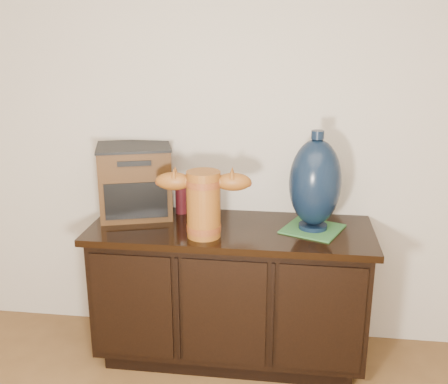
# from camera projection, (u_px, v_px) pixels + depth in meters

# --- Properties ---
(sideboard) EXTENTS (1.46, 0.56, 0.75)m
(sideboard) POSITION_uv_depth(u_px,v_px,m) (230.00, 291.00, 2.81)
(sideboard) COLOR black
(sideboard) RESTS_ON ground
(terracotta_vessel) EXTENTS (0.47, 0.18, 0.33)m
(terracotta_vessel) POSITION_uv_depth(u_px,v_px,m) (204.00, 200.00, 2.53)
(terracotta_vessel) COLOR #8F511A
(terracotta_vessel) RESTS_ON sideboard
(tv_radio) EXTENTS (0.46, 0.41, 0.39)m
(tv_radio) POSITION_uv_depth(u_px,v_px,m) (135.00, 181.00, 2.83)
(tv_radio) COLOR #3E240F
(tv_radio) RESTS_ON sideboard
(green_mat) EXTENTS (0.35, 0.35, 0.01)m
(green_mat) POSITION_uv_depth(u_px,v_px,m) (313.00, 229.00, 2.67)
(green_mat) COLOR #2C622F
(green_mat) RESTS_ON sideboard
(lamp_base) EXTENTS (0.34, 0.34, 0.50)m
(lamp_base) POSITION_uv_depth(u_px,v_px,m) (315.00, 183.00, 2.60)
(lamp_base) COLOR black
(lamp_base) RESTS_ON green_mat
(spray_can) EXTENTS (0.06, 0.06, 0.19)m
(spray_can) POSITION_uv_depth(u_px,v_px,m) (181.00, 197.00, 2.89)
(spray_can) COLOR #5C0F17
(spray_can) RESTS_ON sideboard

